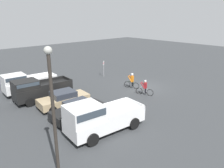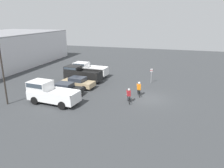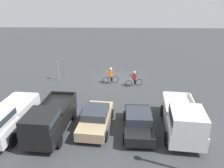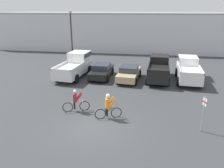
{
  "view_description": "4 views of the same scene",
  "coord_description": "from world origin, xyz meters",
  "px_view_note": "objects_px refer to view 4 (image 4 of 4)",
  "views": [
    {
      "loc": [
        -14.4,
        18.2,
        7.63
      ],
      "look_at": [
        0.39,
        4.41,
        1.2
      ],
      "focal_mm": 35.0,
      "sensor_mm": 36.0,
      "label": 1
    },
    {
      "loc": [
        -23.08,
        -2.7,
        8.78
      ],
      "look_at": [
        0.39,
        4.41,
        1.2
      ],
      "focal_mm": 35.0,
      "sensor_mm": 36.0,
      "label": 2
    },
    {
      "loc": [
        -0.23,
        21.9,
        8.31
      ],
      "look_at": [
        0.39,
        4.41,
        1.2
      ],
      "focal_mm": 35.0,
      "sensor_mm": 36.0,
      "label": 3
    },
    {
      "loc": [
        2.82,
        -10.99,
        6.62
      ],
      "look_at": [
        0.39,
        4.41,
        1.2
      ],
      "focal_mm": 35.0,
      "sensor_mm": 36.0,
      "label": 4
    }
  ],
  "objects_px": {
    "cyclist_1": "(76,101)",
    "fire_lane_sign": "(204,111)",
    "pickup_truck_0": "(76,64)",
    "sedan_0": "(101,71)",
    "cyclist_0": "(108,106)",
    "sedan_1": "(129,73)",
    "pickup_truck_1": "(159,68)",
    "lamppost": "(71,34)",
    "pickup_truck_2": "(188,69)"
  },
  "relations": [
    {
      "from": "pickup_truck_0",
      "to": "pickup_truck_2",
      "type": "bearing_deg",
      "value": 1.3
    },
    {
      "from": "lamppost",
      "to": "pickup_truck_2",
      "type": "bearing_deg",
      "value": -16.3
    },
    {
      "from": "sedan_0",
      "to": "fire_lane_sign",
      "type": "distance_m",
      "value": 11.92
    },
    {
      "from": "pickup_truck_2",
      "to": "fire_lane_sign",
      "type": "height_order",
      "value": "fire_lane_sign"
    },
    {
      "from": "pickup_truck_0",
      "to": "pickup_truck_1",
      "type": "distance_m",
      "value": 8.37
    },
    {
      "from": "sedan_0",
      "to": "cyclist_1",
      "type": "relative_size",
      "value": 2.46
    },
    {
      "from": "sedan_1",
      "to": "pickup_truck_2",
      "type": "relative_size",
      "value": 0.84
    },
    {
      "from": "sedan_0",
      "to": "sedan_1",
      "type": "height_order",
      "value": "sedan_0"
    },
    {
      "from": "pickup_truck_0",
      "to": "lamppost",
      "type": "distance_m",
      "value": 5.06
    },
    {
      "from": "sedan_1",
      "to": "pickup_truck_1",
      "type": "bearing_deg",
      "value": 16.88
    },
    {
      "from": "pickup_truck_1",
      "to": "pickup_truck_2",
      "type": "xyz_separation_m",
      "value": [
        2.8,
        0.05,
        -0.01
      ]
    },
    {
      "from": "pickup_truck_2",
      "to": "sedan_1",
      "type": "bearing_deg",
      "value": -170.83
    },
    {
      "from": "sedan_1",
      "to": "cyclist_0",
      "type": "relative_size",
      "value": 2.64
    },
    {
      "from": "sedan_0",
      "to": "fire_lane_sign",
      "type": "bearing_deg",
      "value": -50.18
    },
    {
      "from": "pickup_truck_0",
      "to": "cyclist_1",
      "type": "distance_m",
      "value": 8.44
    },
    {
      "from": "pickup_truck_1",
      "to": "cyclist_0",
      "type": "bearing_deg",
      "value": -111.32
    },
    {
      "from": "cyclist_0",
      "to": "fire_lane_sign",
      "type": "relative_size",
      "value": 0.79
    },
    {
      "from": "fire_lane_sign",
      "to": "pickup_truck_0",
      "type": "bearing_deg",
      "value": 137.75
    },
    {
      "from": "cyclist_1",
      "to": "fire_lane_sign",
      "type": "height_order",
      "value": "fire_lane_sign"
    },
    {
      "from": "pickup_truck_0",
      "to": "cyclist_1",
      "type": "relative_size",
      "value": 3.26
    },
    {
      "from": "sedan_0",
      "to": "fire_lane_sign",
      "type": "height_order",
      "value": "fire_lane_sign"
    },
    {
      "from": "pickup_truck_0",
      "to": "sedan_0",
      "type": "height_order",
      "value": "pickup_truck_0"
    },
    {
      "from": "cyclist_0",
      "to": "lamppost",
      "type": "distance_m",
      "value": 14.6
    },
    {
      "from": "cyclist_0",
      "to": "fire_lane_sign",
      "type": "distance_m",
      "value": 5.54
    },
    {
      "from": "pickup_truck_0",
      "to": "fire_lane_sign",
      "type": "height_order",
      "value": "pickup_truck_0"
    },
    {
      "from": "sedan_0",
      "to": "pickup_truck_2",
      "type": "bearing_deg",
      "value": 3.58
    },
    {
      "from": "fire_lane_sign",
      "to": "pickup_truck_1",
      "type": "bearing_deg",
      "value": 101.73
    },
    {
      "from": "pickup_truck_1",
      "to": "fire_lane_sign",
      "type": "distance_m",
      "value": 9.83
    },
    {
      "from": "pickup_truck_0",
      "to": "sedan_1",
      "type": "distance_m",
      "value": 5.6
    },
    {
      "from": "fire_lane_sign",
      "to": "lamppost",
      "type": "xyz_separation_m",
      "value": [
        -12.04,
        13.43,
        2.48
      ]
    },
    {
      "from": "sedan_1",
      "to": "pickup_truck_2",
      "type": "xyz_separation_m",
      "value": [
        5.63,
        0.91,
        0.38
      ]
    },
    {
      "from": "lamppost",
      "to": "sedan_0",
      "type": "bearing_deg",
      "value": -44.14
    },
    {
      "from": "sedan_0",
      "to": "cyclist_0",
      "type": "xyz_separation_m",
      "value": [
        2.15,
        -8.43,
        0.14
      ]
    },
    {
      "from": "cyclist_1",
      "to": "pickup_truck_1",
      "type": "bearing_deg",
      "value": 54.83
    },
    {
      "from": "pickup_truck_1",
      "to": "cyclist_1",
      "type": "xyz_separation_m",
      "value": [
        -5.81,
        -8.24,
        -0.33
      ]
    },
    {
      "from": "pickup_truck_0",
      "to": "fire_lane_sign",
      "type": "bearing_deg",
      "value": -42.25
    },
    {
      "from": "pickup_truck_0",
      "to": "pickup_truck_1",
      "type": "relative_size",
      "value": 1.06
    },
    {
      "from": "fire_lane_sign",
      "to": "sedan_1",
      "type": "bearing_deg",
      "value": 118.83
    },
    {
      "from": "fire_lane_sign",
      "to": "cyclist_1",
      "type": "bearing_deg",
      "value": 169.98
    },
    {
      "from": "cyclist_1",
      "to": "fire_lane_sign",
      "type": "bearing_deg",
      "value": -10.02
    },
    {
      "from": "pickup_truck_0",
      "to": "sedan_1",
      "type": "xyz_separation_m",
      "value": [
        5.54,
        -0.65,
        -0.46
      ]
    },
    {
      "from": "cyclist_1",
      "to": "pickup_truck_0",
      "type": "bearing_deg",
      "value": 107.69
    },
    {
      "from": "lamppost",
      "to": "pickup_truck_1",
      "type": "bearing_deg",
      "value": -20.77
    },
    {
      "from": "sedan_0",
      "to": "cyclist_1",
      "type": "distance_m",
      "value": 7.77
    },
    {
      "from": "sedan_1",
      "to": "pickup_truck_1",
      "type": "distance_m",
      "value": 2.98
    },
    {
      "from": "sedan_0",
      "to": "cyclist_0",
      "type": "distance_m",
      "value": 8.7
    },
    {
      "from": "sedan_1",
      "to": "pickup_truck_1",
      "type": "xyz_separation_m",
      "value": [
        2.83,
        0.86,
        0.39
      ]
    },
    {
      "from": "pickup_truck_1",
      "to": "fire_lane_sign",
      "type": "relative_size",
      "value": 2.51
    },
    {
      "from": "pickup_truck_2",
      "to": "cyclist_0",
      "type": "relative_size",
      "value": 3.14
    },
    {
      "from": "sedan_1",
      "to": "cyclist_1",
      "type": "distance_m",
      "value": 7.96
    }
  ]
}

